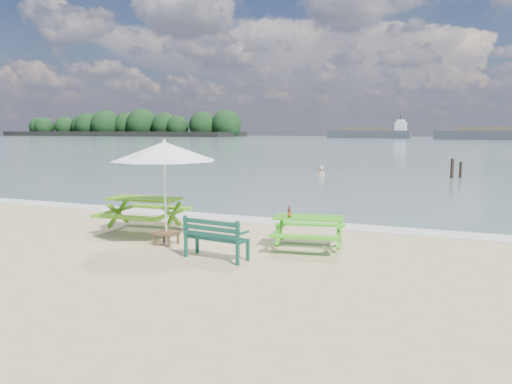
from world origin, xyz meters
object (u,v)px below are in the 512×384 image
at_px(picnic_table_left, 145,215).
at_px(swimmer, 321,181).
at_px(picnic_table_right, 309,233).
at_px(patio_umbrella, 164,151).
at_px(side_table, 166,238).
at_px(park_bench, 217,246).
at_px(beer_bottle, 289,213).

xyz_separation_m(picnic_table_left, swimmer, (-0.08, 16.67, -0.74)).
xyz_separation_m(picnic_table_right, patio_umbrella, (-2.95, -0.86, 1.70)).
bearing_deg(patio_umbrella, picnic_table_left, 140.57).
xyz_separation_m(side_table, patio_umbrella, (0.00, 0.00, 1.87)).
height_order(patio_umbrella, swimmer, patio_umbrella).
xyz_separation_m(picnic_table_right, park_bench, (-1.41, -1.48, -0.08)).
height_order(side_table, swimmer, swimmer).
relative_size(side_table, swimmer, 0.27).
distance_m(park_bench, swimmer, 18.62).
relative_size(picnic_table_left, beer_bottle, 7.83).
bearing_deg(side_table, picnic_table_right, 16.30).
distance_m(picnic_table_left, patio_umbrella, 2.36).
bearing_deg(picnic_table_right, park_bench, -133.65).
relative_size(picnic_table_right, beer_bottle, 6.89).
bearing_deg(swimmer, park_bench, -80.92).
height_order(picnic_table_left, beer_bottle, beer_bottle).
distance_m(beer_bottle, swimmer, 17.66).
bearing_deg(beer_bottle, patio_umbrella, -167.23).
relative_size(picnic_table_right, side_table, 3.94).
distance_m(picnic_table_right, swimmer, 17.46).
height_order(picnic_table_right, patio_umbrella, patio_umbrella).
xyz_separation_m(patio_umbrella, beer_bottle, (2.60, 0.59, -1.26)).
bearing_deg(beer_bottle, picnic_table_right, 38.17).
bearing_deg(patio_umbrella, swimmer, 94.50).
bearing_deg(side_table, park_bench, -21.91).
xyz_separation_m(picnic_table_right, swimmer, (-4.35, 16.89, -0.67)).
xyz_separation_m(beer_bottle, swimmer, (-4.00, 17.17, -1.11)).
bearing_deg(side_table, beer_bottle, 12.77).
distance_m(picnic_table_left, beer_bottle, 3.97).
xyz_separation_m(picnic_table_left, picnic_table_right, (4.27, -0.22, -0.07)).
xyz_separation_m(park_bench, patio_umbrella, (-1.54, 0.62, 1.78)).
height_order(park_bench, patio_umbrella, patio_umbrella).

